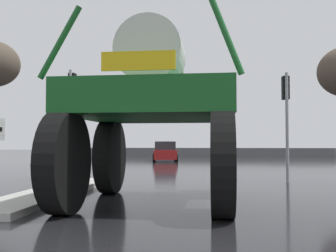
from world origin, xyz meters
TOP-DOWN VIEW (x-y plane):
  - ground_plane at (0.00, 18.00)m, footprint 120.00×120.00m
  - median_island at (-3.51, 7.51)m, footprint 1.31×7.20m
  - oversize_sprayer at (-0.59, 6.35)m, footprint 4.02×5.52m
  - sedan_ahead at (-2.63, 28.00)m, footprint 2.26×4.27m
  - traffic_signal_near_left at (-4.49, 11.78)m, footprint 0.24×0.54m
  - traffic_signal_near_right at (3.45, 11.78)m, footprint 0.24×0.54m
  - roadside_barrier at (0.00, 38.21)m, footprint 26.56×0.24m

SIDE VIEW (x-z plane):
  - ground_plane at x=0.00m, z-range 0.00..0.00m
  - median_island at x=-3.51m, z-range 0.00..0.15m
  - roadside_barrier at x=0.00m, z-range 0.00..0.90m
  - sedan_ahead at x=-2.63m, z-range -0.05..1.47m
  - oversize_sprayer at x=-0.59m, z-range -0.02..4.17m
  - traffic_signal_near_right at x=3.45m, z-range 0.90..4.81m
  - traffic_signal_near_left at x=-4.49m, z-range 0.95..5.11m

